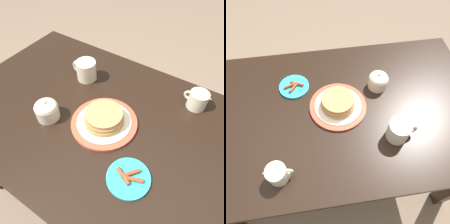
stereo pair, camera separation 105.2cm
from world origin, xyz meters
TOP-DOWN VIEW (x-y plane):
  - ground_plane at (0.00, 0.00)m, footprint 8.00×8.00m
  - dining_table at (0.00, 0.00)m, footprint 1.44×0.83m
  - pancake_plate at (0.03, 0.02)m, footprint 0.27×0.27m
  - side_plate_bacon at (-0.17, 0.17)m, footprint 0.15×0.15m
  - coffee_mug at (0.26, -0.17)m, footprint 0.13×0.09m
  - creamer_pitcher at (-0.25, -0.28)m, footprint 0.12×0.08m
  - sugar_bowl at (0.24, 0.11)m, footprint 0.09×0.09m

SIDE VIEW (x-z plane):
  - ground_plane at x=0.00m, z-range 0.00..0.00m
  - dining_table at x=0.00m, z-range 0.25..0.97m
  - side_plate_bacon at x=-0.17m, z-range 0.72..0.74m
  - pancake_plate at x=0.03m, z-range 0.71..0.78m
  - creamer_pitcher at x=-0.25m, z-range 0.72..0.81m
  - sugar_bowl at x=0.24m, z-range 0.72..0.81m
  - coffee_mug at x=0.26m, z-range 0.72..0.82m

